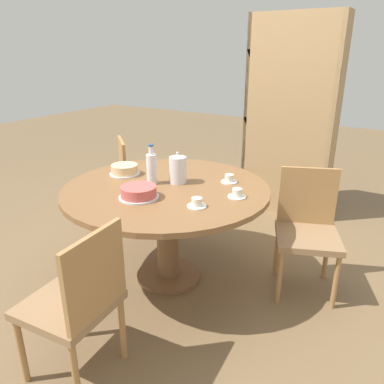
# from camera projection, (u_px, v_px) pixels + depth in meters

# --- Properties ---
(ground_plane) EXTENTS (14.00, 14.00, 0.00)m
(ground_plane) POSITION_uv_depth(u_px,v_px,m) (169.00, 276.00, 2.86)
(ground_plane) COLOR brown
(dining_table) EXTENTS (1.43, 1.43, 0.73)m
(dining_table) POSITION_uv_depth(u_px,v_px,m) (167.00, 203.00, 2.64)
(dining_table) COLOR brown
(dining_table) RESTS_ON ground_plane
(chair_a) EXTENTS (0.55, 0.55, 0.86)m
(chair_a) POSITION_uv_depth(u_px,v_px,m) (307.00, 228.00, 2.60)
(chair_a) COLOR #A87A47
(chair_a) RESTS_ON ground_plane
(chair_b) EXTENTS (0.59, 0.59, 0.86)m
(chair_b) POSITION_uv_depth(u_px,v_px,m) (138.00, 180.00, 3.56)
(chair_b) COLOR #A87A47
(chair_b) RESTS_ON ground_plane
(chair_c) EXTENTS (0.45, 0.45, 0.86)m
(chair_c) POSITION_uv_depth(u_px,v_px,m) (77.00, 301.00, 1.85)
(chair_c) COLOR #A87A47
(chair_c) RESTS_ON ground_plane
(bookshelf) EXTENTS (0.89, 0.28, 1.95)m
(bookshelf) POSITION_uv_depth(u_px,v_px,m) (289.00, 121.00, 3.72)
(bookshelf) COLOR tan
(bookshelf) RESTS_ON ground_plane
(coffee_pot) EXTENTS (0.12, 0.12, 0.23)m
(coffee_pot) POSITION_uv_depth(u_px,v_px,m) (178.00, 169.00, 2.64)
(coffee_pot) COLOR silver
(coffee_pot) RESTS_ON dining_table
(water_bottle) EXTENTS (0.07, 0.07, 0.28)m
(water_bottle) POSITION_uv_depth(u_px,v_px,m) (152.00, 168.00, 2.62)
(water_bottle) COLOR silver
(water_bottle) RESTS_ON dining_table
(cake_main) EXTENTS (0.26, 0.26, 0.08)m
(cake_main) POSITION_uv_depth(u_px,v_px,m) (139.00, 192.00, 2.39)
(cake_main) COLOR silver
(cake_main) RESTS_ON dining_table
(cake_second) EXTENTS (0.23, 0.23, 0.08)m
(cake_second) POSITION_uv_depth(u_px,v_px,m) (125.00, 170.00, 2.84)
(cake_second) COLOR silver
(cake_second) RESTS_ON dining_table
(cup_a) EXTENTS (0.12, 0.12, 0.06)m
(cup_a) POSITION_uv_depth(u_px,v_px,m) (229.00, 179.00, 2.67)
(cup_a) COLOR white
(cup_a) RESTS_ON dining_table
(cup_b) EXTENTS (0.12, 0.12, 0.06)m
(cup_b) POSITION_uv_depth(u_px,v_px,m) (197.00, 203.00, 2.25)
(cup_b) COLOR white
(cup_b) RESTS_ON dining_table
(cup_c) EXTENTS (0.12, 0.12, 0.06)m
(cup_c) POSITION_uv_depth(u_px,v_px,m) (237.00, 194.00, 2.40)
(cup_c) COLOR white
(cup_c) RESTS_ON dining_table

